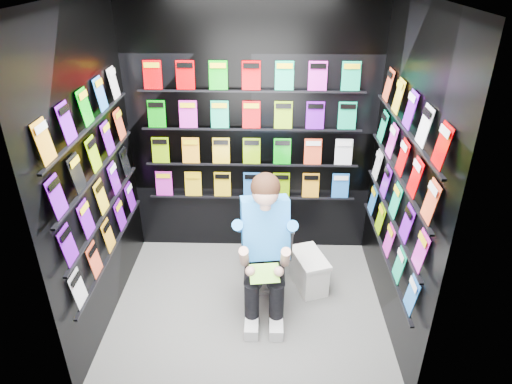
{
  "coord_description": "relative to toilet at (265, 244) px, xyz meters",
  "views": [
    {
      "loc": [
        0.16,
        -3.17,
        2.86
      ],
      "look_at": [
        0.07,
        0.15,
        1.1
      ],
      "focal_mm": 32.0,
      "sensor_mm": 36.0,
      "label": 1
    }
  ],
  "objects": [
    {
      "name": "comics_right",
      "position": [
        1.03,
        -0.47,
        0.94
      ],
      "size": [
        0.06,
        1.7,
        1.37
      ],
      "primitive_type": null,
      "color": "#EC4D28",
      "rests_on": "wall_right"
    },
    {
      "name": "comics_left",
      "position": [
        -1.31,
        -0.47,
        0.94
      ],
      "size": [
        0.06,
        1.7,
        1.37
      ],
      "primitive_type": null,
      "color": "#EC4D28",
      "rests_on": "wall_left"
    },
    {
      "name": "comics_back",
      "position": [
        -0.14,
        0.5,
        0.94
      ],
      "size": [
        2.1,
        0.06,
        1.37
      ],
      "primitive_type": null,
      "color": "#EC4D28",
      "rests_on": "wall_back"
    },
    {
      "name": "wall_left",
      "position": [
        -1.34,
        -0.47,
        0.93
      ],
      "size": [
        0.04,
        2.0,
        2.6
      ],
      "primitive_type": "cube",
      "color": "black",
      "rests_on": "floor"
    },
    {
      "name": "wall_right",
      "position": [
        1.06,
        -0.47,
        0.93
      ],
      "size": [
        0.04,
        2.0,
        2.6
      ],
      "primitive_type": "cube",
      "color": "black",
      "rests_on": "floor"
    },
    {
      "name": "longbox_lid",
      "position": [
        0.42,
        -0.16,
        -0.04
      ],
      "size": [
        0.38,
        0.5,
        0.03
      ],
      "primitive_type": "cube",
      "rotation": [
        0.0,
        0.0,
        0.33
      ],
      "color": "silver",
      "rests_on": "longbox"
    },
    {
      "name": "floor",
      "position": [
        -0.14,
        -0.47,
        -0.37
      ],
      "size": [
        2.4,
        2.4,
        0.0
      ],
      "primitive_type": "plane",
      "color": "#60605D",
      "rests_on": "ground"
    },
    {
      "name": "wall_front",
      "position": [
        -0.14,
        -1.47,
        0.93
      ],
      "size": [
        2.4,
        0.04,
        2.6
      ],
      "primitive_type": "cube",
      "color": "black",
      "rests_on": "floor"
    },
    {
      "name": "reader",
      "position": [
        0.0,
        -0.38,
        0.42
      ],
      "size": [
        0.64,
        0.85,
        1.45
      ],
      "primitive_type": null,
      "rotation": [
        0.0,
        0.0,
        0.13
      ],
      "color": "#2C7ED7",
      "rests_on": "toilet"
    },
    {
      "name": "held_comic",
      "position": [
        0.0,
        -0.73,
        0.21
      ],
      "size": [
        0.25,
        0.17,
        0.1
      ],
      "primitive_type": "cube",
      "rotation": [
        -0.96,
        0.0,
        0.13
      ],
      "color": "#19984B",
      "rests_on": "reader"
    },
    {
      "name": "longbox",
      "position": [
        0.42,
        -0.16,
        -0.21
      ],
      "size": [
        0.35,
        0.47,
        0.32
      ],
      "primitive_type": "cube",
      "rotation": [
        0.0,
        0.0,
        0.33
      ],
      "color": "silver",
      "rests_on": "floor"
    },
    {
      "name": "toilet",
      "position": [
        0.0,
        0.0,
        0.0
      ],
      "size": [
        0.51,
        0.8,
        0.73
      ],
      "primitive_type": "imported",
      "rotation": [
        0.0,
        0.0,
        3.27
      ],
      "color": "silver",
      "rests_on": "floor"
    },
    {
      "name": "wall_back",
      "position": [
        -0.14,
        0.53,
        0.93
      ],
      "size": [
        2.4,
        0.04,
        2.6
      ],
      "primitive_type": "cube",
      "color": "black",
      "rests_on": "floor"
    }
  ]
}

